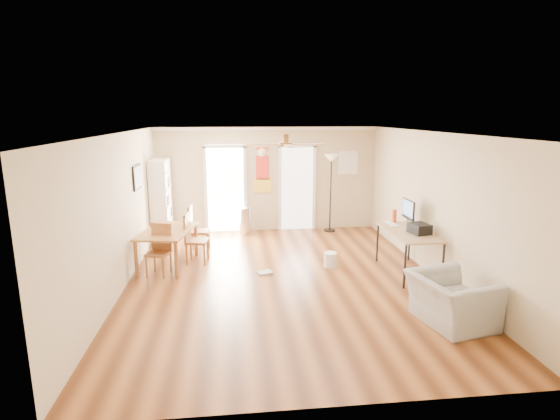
{
  "coord_description": "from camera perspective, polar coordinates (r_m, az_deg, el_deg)",
  "views": [
    {
      "loc": [
        -0.87,
        -7.28,
        2.9
      ],
      "look_at": [
        0.0,
        0.6,
        1.15
      ],
      "focal_mm": 27.86,
      "sensor_mm": 36.0,
      "label": 1
    }
  ],
  "objects": [
    {
      "name": "ac_grille",
      "position": [
        11.21,
        8.89,
        6.15
      ],
      "size": [
        0.5,
        0.04,
        0.6
      ],
      "primitive_type": "cube",
      "color": "white",
      "rests_on": "wall_back"
    },
    {
      "name": "computer_desk",
      "position": [
        8.42,
        16.4,
        -5.34
      ],
      "size": [
        0.75,
        1.5,
        0.8
      ],
      "primitive_type": null,
      "color": "#A6845A",
      "rests_on": "floor"
    },
    {
      "name": "imac",
      "position": [
        8.69,
        16.47,
        -0.33
      ],
      "size": [
        0.17,
        0.55,
        0.5
      ],
      "primitive_type": null,
      "rotation": [
        0.0,
        0.0,
        -0.18
      ],
      "color": "black",
      "rests_on": "computer_desk"
    },
    {
      "name": "crown_molding",
      "position": [
        7.34,
        0.52,
        9.79
      ],
      "size": [
        5.5,
        7.0,
        0.08
      ],
      "primitive_type": null,
      "color": "white",
      "rests_on": "wall_back"
    },
    {
      "name": "dining_chair_near",
      "position": [
        8.26,
        -15.72,
        -5.17
      ],
      "size": [
        0.48,
        0.48,
        0.93
      ],
      "primitive_type": null,
      "rotation": [
        0.0,
        0.0,
        -0.29
      ],
      "color": "olive",
      "rests_on": "floor"
    },
    {
      "name": "wall_right",
      "position": [
        8.29,
        19.74,
        0.57
      ],
      "size": [
        0.04,
        7.0,
        2.6
      ],
      "primitive_type": null,
      "color": "beige",
      "rests_on": "floor"
    },
    {
      "name": "torchiere_lamp",
      "position": [
        10.91,
        6.65,
        2.18
      ],
      "size": [
        0.42,
        0.42,
        1.95
      ],
      "primitive_type": null,
      "rotation": [
        0.0,
        0.0,
        0.15
      ],
      "color": "black",
      "rests_on": "floor"
    },
    {
      "name": "dining_table",
      "position": [
        8.75,
        -14.48,
        -4.84
      ],
      "size": [
        1.12,
        1.57,
        0.72
      ],
      "primitive_type": null,
      "rotation": [
        0.0,
        0.0,
        -0.19
      ],
      "color": "#A97836",
      "rests_on": "floor"
    },
    {
      "name": "bookshelf",
      "position": [
        10.47,
        -15.37,
        1.23
      ],
      "size": [
        0.61,
        0.92,
        1.89
      ],
      "primitive_type": null,
      "rotation": [
        0.0,
        0.0,
        -0.29
      ],
      "color": "white",
      "rests_on": "floor"
    },
    {
      "name": "bathroom_doorway",
      "position": [
        11.05,
        2.23,
        2.79
      ],
      "size": [
        0.8,
        0.1,
        2.1
      ],
      "primitive_type": null,
      "color": "white",
      "rests_on": "wall_back"
    },
    {
      "name": "trash_can",
      "position": [
        10.79,
        -4.61,
        -1.39
      ],
      "size": [
        0.36,
        0.36,
        0.65
      ],
      "primitive_type": "cylinder",
      "rotation": [
        0.0,
        0.0,
        0.23
      ],
      "color": "silver",
      "rests_on": "floor"
    },
    {
      "name": "armchair",
      "position": [
        6.68,
        21.58,
        -10.95
      ],
      "size": [
        1.13,
        1.24,
        0.7
      ],
      "primitive_type": "imported",
      "rotation": [
        0.0,
        0.0,
        1.78
      ],
      "color": "#A09F9A",
      "rests_on": "floor"
    },
    {
      "name": "dining_chair_right_b",
      "position": [
        8.77,
        -10.85,
        -3.68
      ],
      "size": [
        0.47,
        0.47,
        1.0
      ],
      "primitive_type": null,
      "rotation": [
        0.0,
        0.0,
        1.42
      ],
      "color": "#9B6232",
      "rests_on": "floor"
    },
    {
      "name": "wall_back",
      "position": [
        10.94,
        -1.67,
        4.03
      ],
      "size": [
        5.5,
        0.04,
        2.6
      ],
      "primitive_type": null,
      "color": "beige",
      "rests_on": "floor"
    },
    {
      "name": "kitchen_doorway",
      "position": [
        10.93,
        -7.16,
        2.6
      ],
      "size": [
        0.9,
        0.1,
        2.1
      ],
      "primitive_type": null,
      "color": "white",
      "rests_on": "wall_back"
    },
    {
      "name": "floor_cloth",
      "position": [
        8.17,
        -2.01,
        -8.22
      ],
      "size": [
        0.31,
        0.27,
        0.04
      ],
      "primitive_type": "cube",
      "rotation": [
        0.0,
        0.0,
        0.32
      ],
      "color": "#A3A29D",
      "rests_on": "floor"
    },
    {
      "name": "orange_bottle",
      "position": [
        8.89,
        14.78,
        -0.77
      ],
      "size": [
        0.1,
        0.1,
        0.26
      ],
      "primitive_type": "cylinder",
      "rotation": [
        0.0,
        0.0,
        0.15
      ],
      "color": "#CC3F12",
      "rests_on": "computer_desk"
    },
    {
      "name": "dining_chair_right_a",
      "position": [
        9.47,
        -10.52,
        -2.46
      ],
      "size": [
        0.44,
        0.44,
        1.0
      ],
      "primitive_type": null,
      "rotation": [
        0.0,
        0.0,
        1.51
      ],
      "color": "#945730",
      "rests_on": "floor"
    },
    {
      "name": "ceiling_fan",
      "position": [
        7.05,
        0.81,
        8.62
      ],
      "size": [
        1.24,
        1.24,
        0.2
      ],
      "primitive_type": null,
      "color": "#593819",
      "rests_on": "ceiling"
    },
    {
      "name": "wall_left",
      "position": [
        7.69,
        -20.29,
        -0.35
      ],
      "size": [
        0.04,
        7.0,
        2.6
      ],
      "primitive_type": null,
      "color": "beige",
      "rests_on": "floor"
    },
    {
      "name": "printer",
      "position": [
        8.19,
        17.85,
        -2.34
      ],
      "size": [
        0.37,
        0.41,
        0.18
      ],
      "primitive_type": "cube",
      "rotation": [
        0.0,
        0.0,
        0.22
      ],
      "color": "black",
      "rests_on": "computer_desk"
    },
    {
      "name": "ceiling",
      "position": [
        7.34,
        0.52,
        10.1
      ],
      "size": [
        5.5,
        7.0,
        0.0
      ],
      "primitive_type": null,
      "color": "silver",
      "rests_on": "floor"
    },
    {
      "name": "wastebasket_a",
      "position": [
        8.53,
        6.63,
        -6.49
      ],
      "size": [
        0.31,
        0.31,
        0.29
      ],
      "primitive_type": "cylinder",
      "rotation": [
        0.0,
        0.0,
        0.3
      ],
      "color": "silver",
      "rests_on": "floor"
    },
    {
      "name": "keyboard",
      "position": [
        8.74,
        14.47,
        -1.78
      ],
      "size": [
        0.15,
        0.43,
        0.02
      ],
      "primitive_type": "cube",
      "rotation": [
        0.0,
        0.0,
        0.03
      ],
      "color": "silver",
      "rests_on": "computer_desk"
    },
    {
      "name": "wall_front",
      "position": [
        4.2,
        6.24,
        -10.04
      ],
      "size": [
        5.5,
        0.04,
        2.6
      ],
      "primitive_type": null,
      "color": "beige",
      "rests_on": "floor"
    },
    {
      "name": "wall_decal",
      "position": [
        10.87,
        -2.33,
        5.3
      ],
      "size": [
        0.46,
        0.03,
        1.1
      ],
      "primitive_type": "cube",
      "color": "red",
      "rests_on": "wall_back"
    },
    {
      "name": "framed_poster",
      "position": [
        8.96,
        -18.23,
        4.12
      ],
      "size": [
        0.04,
        0.66,
        0.48
      ],
      "primitive_type": "cube",
      "color": "black",
      "rests_on": "wall_left"
    },
    {
      "name": "floor",
      "position": [
        7.89,
        0.48,
        -9.13
      ],
      "size": [
        7.0,
        7.0,
        0.0
      ],
      "primitive_type": "plane",
      "color": "brown",
      "rests_on": "ground"
    }
  ]
}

